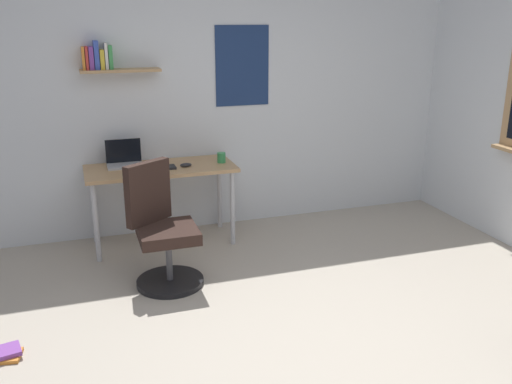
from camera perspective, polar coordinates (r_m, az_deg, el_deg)
The scene contains 9 objects.
ground_plane at distance 3.59m, azimuth 5.87°, elevation -16.28°, with size 5.20×5.20×0.00m, color #ADA393.
wall_back at distance 5.35m, azimuth -4.63°, elevation 10.08°, with size 5.00×0.30×2.60m.
desk at distance 5.02m, azimuth -9.73°, elevation 1.67°, with size 1.31×0.58×0.72m.
office_chair at distance 4.32m, azimuth -9.60°, elevation -4.21°, with size 0.56×0.57×0.95m.
laptop at distance 5.09m, azimuth -13.34°, elevation 3.25°, with size 0.31×0.21×0.23m.
keyboard at distance 4.92m, azimuth -10.40°, elevation 2.40°, with size 0.37×0.13×0.02m, color black.
computer_mouse at distance 4.96m, azimuth -7.21°, elevation 2.77°, with size 0.10×0.06×0.03m, color #262628.
coffee_mug at distance 5.07m, azimuth -3.57°, elevation 3.55°, with size 0.08×0.08×0.09m, color #338C4C.
book_stack_on_floor at distance 3.86m, azimuth -24.56°, elevation -14.90°, with size 0.24×0.19×0.05m.
Camera 1 is at (-1.27, -2.70, 1.99)m, focal length 39.01 mm.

